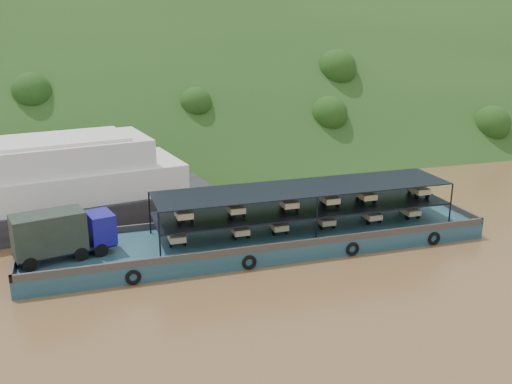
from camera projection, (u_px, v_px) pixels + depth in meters
name	position (u px, v px, depth m)	size (l,w,h in m)	color
ground	(291.00, 238.00, 45.69)	(160.00, 160.00, 0.00)	brown
hillside	(197.00, 147.00, 78.51)	(140.00, 28.00, 28.00)	#1C3B15
cargo_barge	(246.00, 236.00, 43.06)	(35.08, 7.18, 4.57)	#143A48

